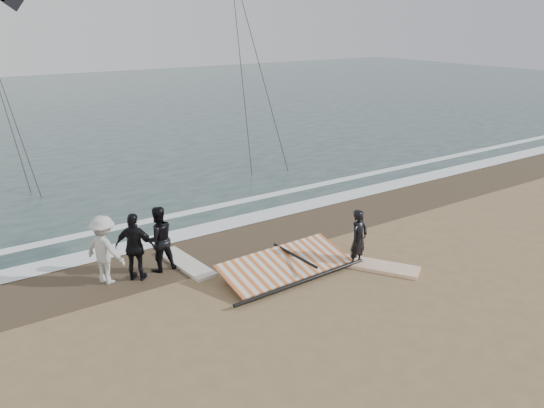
{
  "coord_description": "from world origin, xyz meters",
  "views": [
    {
      "loc": [
        -7.86,
        -8.41,
        6.45
      ],
      "look_at": [
        -0.19,
        3.0,
        1.6
      ],
      "focal_mm": 35.0,
      "sensor_mm": 36.0,
      "label": 1
    }
  ],
  "objects_px": {
    "man_main": "(359,239)",
    "sail_rig": "(281,266)",
    "board_white": "(373,265)",
    "board_cream": "(186,263)"
  },
  "relations": [
    {
      "from": "man_main",
      "to": "board_white",
      "type": "relative_size",
      "value": 0.67
    },
    {
      "from": "man_main",
      "to": "sail_rig",
      "type": "height_order",
      "value": "man_main"
    },
    {
      "from": "sail_rig",
      "to": "board_cream",
      "type": "bearing_deg",
      "value": 136.45
    },
    {
      "from": "man_main",
      "to": "sail_rig",
      "type": "bearing_deg",
      "value": 143.35
    },
    {
      "from": "man_main",
      "to": "board_cream",
      "type": "distance_m",
      "value": 4.78
    },
    {
      "from": "board_white",
      "to": "board_cream",
      "type": "height_order",
      "value": "board_white"
    },
    {
      "from": "board_cream",
      "to": "sail_rig",
      "type": "height_order",
      "value": "sail_rig"
    },
    {
      "from": "board_cream",
      "to": "board_white",
      "type": "bearing_deg",
      "value": -41.29
    },
    {
      "from": "board_white",
      "to": "sail_rig",
      "type": "bearing_deg",
      "value": 120.29
    },
    {
      "from": "man_main",
      "to": "board_white",
      "type": "bearing_deg",
      "value": -54.47
    }
  ]
}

